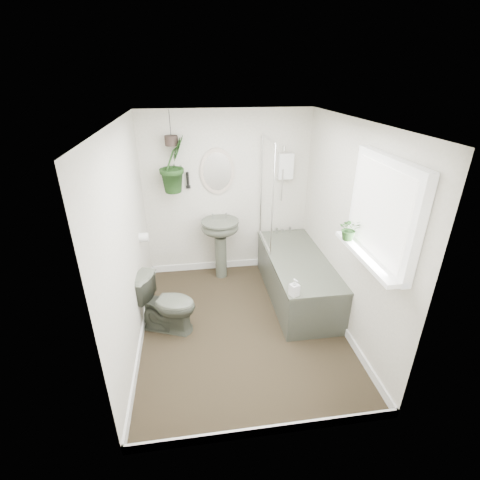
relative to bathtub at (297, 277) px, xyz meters
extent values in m
cube|color=#2D2616|center=(-0.80, -0.50, -0.30)|extent=(2.30, 2.80, 0.02)
cube|color=white|center=(-0.80, -0.50, 2.02)|extent=(2.30, 2.80, 0.02)
cube|color=silver|center=(-0.80, 0.91, 0.86)|extent=(2.30, 0.02, 2.30)
cube|color=silver|center=(-0.80, -1.91, 0.86)|extent=(2.30, 0.02, 2.30)
cube|color=silver|center=(-1.96, -0.50, 0.86)|extent=(0.02, 2.80, 2.30)
cube|color=silver|center=(0.36, -0.50, 0.86)|extent=(0.02, 2.80, 2.30)
cube|color=white|center=(-0.80, -0.50, -0.24)|extent=(2.30, 2.80, 0.10)
cube|color=white|center=(0.00, 0.84, 1.26)|extent=(0.20, 0.10, 0.35)
ellipsoid|color=#C3B19D|center=(-0.93, 0.87, 1.21)|extent=(0.46, 0.03, 0.62)
cylinder|color=black|center=(-1.33, 0.86, 1.11)|extent=(0.04, 0.04, 0.22)
cylinder|color=white|center=(-1.90, 0.20, 0.61)|extent=(0.11, 0.11, 0.11)
cube|color=white|center=(0.29, -1.20, 1.36)|extent=(0.08, 1.00, 0.90)
cube|color=white|center=(0.22, -1.20, 0.94)|extent=(0.18, 1.00, 0.04)
cube|color=white|center=(0.24, -1.20, 1.36)|extent=(0.01, 0.86, 0.76)
imported|color=#494E41|center=(-1.65, -0.41, 0.05)|extent=(0.77, 0.60, 0.69)
imported|color=black|center=(0.17, -0.90, 1.07)|extent=(0.25, 0.23, 0.22)
imported|color=black|center=(-1.50, 0.75, 1.35)|extent=(0.49, 0.50, 0.71)
imported|color=black|center=(-0.29, -0.79, 0.39)|extent=(0.12, 0.12, 0.19)
cylinder|color=black|center=(-1.50, 0.75, 1.65)|extent=(0.16, 0.16, 0.12)
camera|label=1|loc=(-1.29, -3.72, 2.40)|focal=26.00mm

